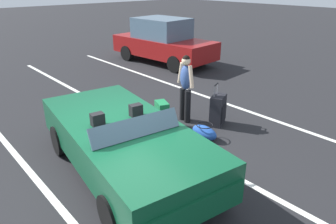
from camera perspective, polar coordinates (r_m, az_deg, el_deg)
The scene contains 10 objects.
ground_plane at distance 5.89m, azimuth -7.78°, elevation -10.55°, with size 80.00×80.00×0.00m, color black.
lot_line_near at distance 5.43m, azimuth -20.04°, elevation -15.29°, with size 18.00×0.12×0.01m, color silver.
lot_line_mid at distance 6.61m, azimuth 1.97°, elevation -6.31°, with size 18.00×0.12×0.01m, color silver.
lot_line_far at distance 8.52m, azimuth 15.29°, elevation -0.15°, with size 18.00×0.12×0.01m, color silver.
convertible_car at distance 5.42m, azimuth -7.14°, elevation -6.42°, with size 4.34×2.33×1.24m.
suitcase_large_black at distance 7.53m, azimuth 9.16°, elevation 0.34°, with size 0.45×0.55×1.02m.
suitcase_medium_bright at distance 7.36m, azimuth -1.09°, elevation -0.42°, with size 0.46×0.37×0.62m.
duffel_bag at distance 6.89m, azimuth 6.70°, elevation -3.69°, with size 0.65×0.39×0.34m.
traveler_person at distance 7.44m, azimuth 3.24°, elevation 4.96°, with size 0.61×0.26×1.65m.
parked_sedan_far at distance 13.23m, azimuth -0.93°, elevation 12.87°, with size 4.64×2.19×1.82m.
Camera 1 is at (4.15, -2.64, 3.25)m, focal length 33.17 mm.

